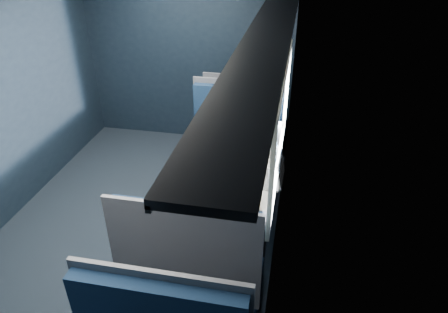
% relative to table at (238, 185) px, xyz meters
% --- Properties ---
extents(ground, '(2.80, 4.20, 0.01)m').
position_rel_table_xyz_m(ground, '(-1.03, 0.00, -0.67)').
color(ground, black).
extents(room_shell, '(3.00, 4.40, 2.40)m').
position_rel_table_xyz_m(room_shell, '(-1.01, 0.00, 0.81)').
color(room_shell, black).
rests_on(room_shell, ground).
extents(table, '(0.62, 1.00, 0.74)m').
position_rel_table_xyz_m(table, '(0.00, 0.00, 0.00)').
color(table, '#54565E').
rests_on(table, ground).
extents(seat_bay_near, '(1.04, 0.62, 1.26)m').
position_rel_table_xyz_m(seat_bay_near, '(-0.20, 0.87, -0.24)').
color(seat_bay_near, '#0C1C35').
rests_on(seat_bay_near, ground).
extents(seat_bay_far, '(1.04, 0.62, 1.26)m').
position_rel_table_xyz_m(seat_bay_far, '(-0.18, -0.87, -0.25)').
color(seat_bay_far, '#0C1C35').
rests_on(seat_bay_far, ground).
extents(seat_row_front, '(1.04, 0.51, 1.16)m').
position_rel_table_xyz_m(seat_row_front, '(-0.18, 1.80, -0.25)').
color(seat_row_front, '#0C1C35').
rests_on(seat_row_front, ground).
extents(man, '(0.53, 0.56, 1.32)m').
position_rel_table_xyz_m(man, '(0.07, 0.70, 0.06)').
color(man, black).
rests_on(man, ground).
extents(woman, '(0.53, 0.56, 1.32)m').
position_rel_table_xyz_m(woman, '(0.07, -0.71, 0.06)').
color(woman, black).
rests_on(woman, ground).
extents(papers, '(0.72, 0.90, 0.01)m').
position_rel_table_xyz_m(papers, '(-0.02, 0.05, 0.08)').
color(papers, white).
rests_on(papers, table).
extents(laptop, '(0.27, 0.35, 0.26)m').
position_rel_table_xyz_m(laptop, '(0.31, 0.01, 0.15)').
color(laptop, silver).
rests_on(laptop, table).
extents(bottle_small, '(0.06, 0.06, 0.22)m').
position_rel_table_xyz_m(bottle_small, '(0.30, 0.34, 0.17)').
color(bottle_small, silver).
rests_on(bottle_small, table).
extents(cup, '(0.07, 0.07, 0.09)m').
position_rel_table_xyz_m(cup, '(0.25, 0.44, 0.12)').
color(cup, white).
rests_on(cup, table).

